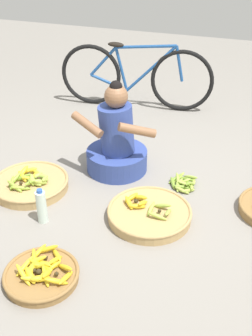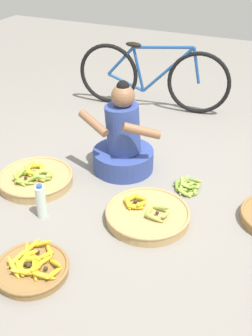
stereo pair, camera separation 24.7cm
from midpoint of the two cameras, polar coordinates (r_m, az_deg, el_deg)
The scene contains 8 objects.
ground_plane at distance 3.35m, azimuth 3.55°, elevation -3.52°, with size 10.00×10.00×0.00m, color gray.
vendor_woman_front at distance 3.53m, azimuth 1.58°, elevation 3.39°, with size 0.71×0.52×0.80m.
bicycle_leaning at distance 4.73m, azimuth 5.08°, elevation 12.15°, with size 1.69×0.28×0.73m.
banana_basket_back_right at distance 2.70m, azimuth -9.98°, elevation -13.23°, with size 0.46×0.46×0.14m.
banana_basket_front_center at distance 3.07m, azimuth 5.25°, elevation -6.36°, with size 0.62×0.62×0.14m.
banana_basket_near_vendor at distance 3.49m, azimuth -10.17°, elevation -1.43°, with size 0.61×0.61×0.15m.
loose_bananas_mid_right at distance 3.44m, azimuth 10.37°, elevation -2.51°, with size 0.25×0.29×0.09m.
water_bottle at distance 3.08m, azimuth -9.19°, elevation -4.60°, with size 0.07×0.07×0.28m.
Camera 2 is at (1.08, -2.52, 1.93)m, focal length 45.00 mm.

